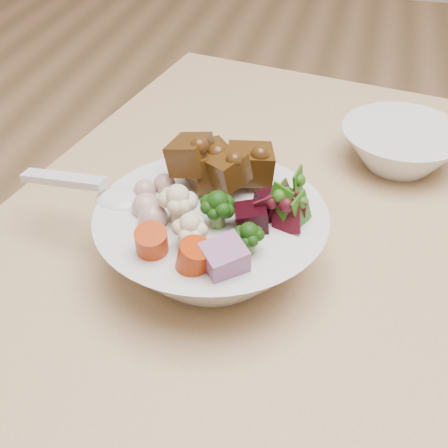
{
  "coord_description": "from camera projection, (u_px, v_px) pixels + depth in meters",
  "views": [
    {
      "loc": [
        -0.25,
        -0.54,
        1.11
      ],
      "look_at": [
        -0.37,
        -0.06,
        0.73
      ],
      "focal_mm": 50.0,
      "sensor_mm": 36.0,
      "label": 1
    }
  ],
  "objects": [
    {
      "name": "soup_spoon",
      "position": [
        106.0,
        195.0,
        0.65
      ],
      "size": [
        0.15,
        0.06,
        0.03
      ],
      "rotation": [
        0.0,
        0.0,
        -0.18
      ],
      "color": "silver",
      "rests_on": "food_bowl"
    },
    {
      "name": "side_bowl",
      "position": [
        400.0,
        147.0,
        0.82
      ],
      "size": [
        0.16,
        0.16,
        0.05
      ],
      "primitive_type": null,
      "color": "silver",
      "rests_on": "dining_table"
    },
    {
      "name": "food_bowl",
      "position": [
        214.0,
        236.0,
        0.65
      ],
      "size": [
        0.24,
        0.24,
        0.13
      ],
      "color": "silver",
      "rests_on": "dining_table"
    }
  ]
}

